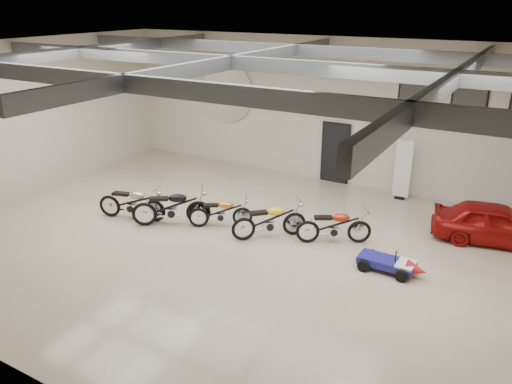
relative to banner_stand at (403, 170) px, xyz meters
The scene contains 18 objects.
floor 6.33m from the banner_stand, 118.49° to the right, with size 16.00×12.00×0.01m, color #C8AF99.
ceiling 7.44m from the banner_stand, 118.49° to the right, with size 16.00×12.00×0.01m, color slate.
back_wall 3.39m from the banner_stand, behind, with size 16.00×0.02×5.00m, color beige.
left_wall 12.38m from the banner_stand, 153.40° to the right, with size 0.02×12.00×5.00m, color beige.
ceiling_beams 7.31m from the banner_stand, 118.49° to the right, with size 15.80×11.80×0.32m, color #5A5E62, non-canonical shape.
door 2.53m from the banner_stand, 169.74° to the left, with size 0.92×0.08×2.10m, color black.
logo_plaque 7.23m from the banner_stand, behind, with size 2.30×0.06×1.16m, color silver, non-canonical shape.
poster_left 2.18m from the banner_stand, 88.17° to the left, with size 1.05×0.08×1.35m, color black, non-canonical shape.
poster_mid 2.71m from the banner_stand, 15.90° to the left, with size 1.05×0.08×1.35m, color black, non-canonical shape.
oil_sign 1.38m from the banner_stand, 157.48° to the left, with size 0.72×0.10×0.72m, color white, non-canonical shape.
banner_stand is the anchor object (origin of this frame).
motorcycle_silver 8.57m from the banner_stand, 139.22° to the right, with size 2.08×0.65×1.08m, color silver, non-canonical shape.
motorcycle_black 7.46m from the banner_stand, 134.30° to the right, with size 2.21×0.68×1.15m, color silver, non-canonical shape.
motorcycle_gold 6.16m from the banner_stand, 129.56° to the right, with size 1.79×0.55×0.93m, color silver, non-canonical shape.
motorcycle_yellow 5.24m from the banner_stand, 116.93° to the right, with size 2.05×0.64×1.07m, color silver, non-canonical shape.
motorcycle_red 4.17m from the banner_stand, 100.05° to the right, with size 1.97×0.61×1.02m, color silver, non-canonical shape.
go_kart 5.01m from the banner_stand, 77.40° to the right, with size 1.64×0.74×0.59m, color navy, non-canonical shape.
vintage_car 3.59m from the banner_stand, 32.20° to the right, with size 3.24×1.31×1.10m, color maroon.
Camera 1 is at (6.45, -10.05, 6.14)m, focal length 35.00 mm.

